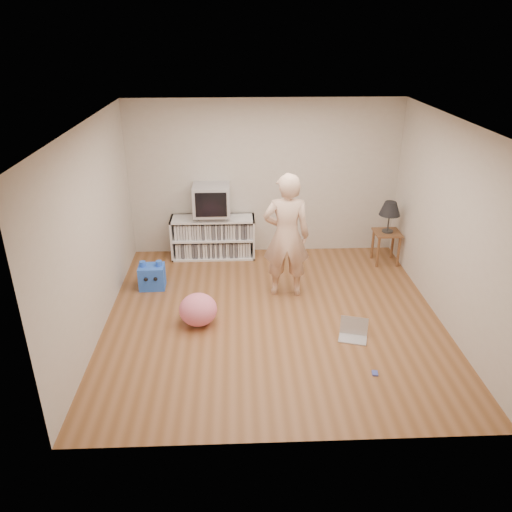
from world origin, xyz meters
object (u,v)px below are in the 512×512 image
at_px(table_lamp, 390,209).
at_px(person, 286,236).
at_px(plush_pink, 198,310).
at_px(laptop, 353,332).
at_px(dvd_deck, 212,216).
at_px(side_table, 386,239).
at_px(crt_tv, 212,200).
at_px(plush_blue, 152,276).
at_px(media_unit, 213,237).

height_order(table_lamp, person, person).
bearing_deg(plush_pink, laptop, -11.24).
bearing_deg(person, laptop, 126.23).
height_order(dvd_deck, side_table, dvd_deck).
bearing_deg(table_lamp, crt_tv, 172.71).
xyz_separation_m(dvd_deck, plush_blue, (-0.89, -1.10, -0.55)).
distance_m(dvd_deck, laptop, 3.22).
xyz_separation_m(media_unit, laptop, (1.86, -2.55, -0.28)).
height_order(media_unit, table_lamp, table_lamp).
distance_m(crt_tv, side_table, 2.95).
bearing_deg(crt_tv, person, -50.90).
bearing_deg(laptop, side_table, 81.63).
bearing_deg(table_lamp, person, -150.78).
height_order(media_unit, laptop, media_unit).
xyz_separation_m(person, laptop, (0.76, -1.18, -0.85)).
xyz_separation_m(media_unit, dvd_deck, (0.00, -0.02, 0.39)).
height_order(person, laptop, person).
xyz_separation_m(laptop, plush_blue, (-2.75, 1.44, 0.12)).
distance_m(dvd_deck, plush_pink, 2.21).
xyz_separation_m(dvd_deck, side_table, (2.86, -0.37, -0.32)).
height_order(laptop, plush_pink, plush_pink).
distance_m(side_table, plush_blue, 3.83).
distance_m(crt_tv, laptop, 3.29).
distance_m(laptop, plush_pink, 2.03).
bearing_deg(plush_pink, dvd_deck, 86.62).
bearing_deg(plush_blue, media_unit, 49.68).
bearing_deg(person, dvd_deck, -47.70).
bearing_deg(plush_pink, crt_tv, 86.62).
distance_m(table_lamp, plush_blue, 3.89).
height_order(crt_tv, laptop, crt_tv).
height_order(crt_tv, table_lamp, crt_tv).
bearing_deg(media_unit, side_table, -7.67).
height_order(person, plush_blue, person).
xyz_separation_m(crt_tv, table_lamp, (2.86, -0.37, -0.08)).
bearing_deg(dvd_deck, person, -50.97).
bearing_deg(table_lamp, plush_blue, -169.00).
bearing_deg(crt_tv, plush_blue, -128.94).
distance_m(laptop, plush_blue, 3.10).
bearing_deg(media_unit, person, -51.29).
bearing_deg(plush_pink, media_unit, 86.65).
relative_size(dvd_deck, plush_blue, 1.02).
xyz_separation_m(laptop, plush_pink, (-1.99, 0.40, 0.15)).
relative_size(person, laptop, 4.45).
bearing_deg(crt_tv, table_lamp, -7.29).
distance_m(dvd_deck, plush_blue, 1.51).
bearing_deg(laptop, media_unit, 142.58).
height_order(media_unit, plush_pink, media_unit).
height_order(laptop, plush_blue, plush_blue).
height_order(crt_tv, plush_pink, crt_tv).
relative_size(laptop, plush_blue, 0.94).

